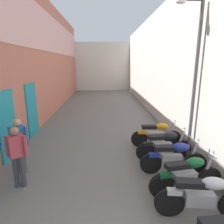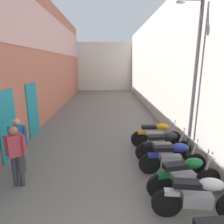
{
  "view_description": "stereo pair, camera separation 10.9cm",
  "coord_description": "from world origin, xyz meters",
  "px_view_note": "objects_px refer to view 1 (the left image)",
  "views": [
    {
      "loc": [
        0.12,
        -0.47,
        3.02
      ],
      "look_at": [
        0.41,
        6.8,
        1.2
      ],
      "focal_mm": 31.64,
      "sensor_mm": 36.0,
      "label": 1
    },
    {
      "loc": [
        0.23,
        -0.47,
        3.02
      ],
      "look_at": [
        0.41,
        6.8,
        1.2
      ],
      "focal_mm": 31.64,
      "sensor_mm": 36.0,
      "label": 2
    }
  ],
  "objects_px": {
    "motorcycle_seventh": "(157,134)",
    "pedestrian_further_down": "(19,142)",
    "street_lamp": "(193,72)",
    "motorcycle_third": "(203,196)",
    "motorcycle_fifth": "(174,157)",
    "motorcycle_fourth": "(187,174)",
    "motorcycle_sixth": "(165,144)",
    "pedestrian_mid_alley": "(17,153)"
  },
  "relations": [
    {
      "from": "motorcycle_fourth",
      "to": "pedestrian_mid_alley",
      "type": "xyz_separation_m",
      "value": [
        -4.03,
        0.44,
        0.42
      ]
    },
    {
      "from": "motorcycle_fifth",
      "to": "street_lamp",
      "type": "bearing_deg",
      "value": 51.37
    },
    {
      "from": "motorcycle_fifth",
      "to": "street_lamp",
      "type": "xyz_separation_m",
      "value": [
        0.7,
        0.88,
        2.26
      ]
    },
    {
      "from": "motorcycle_fifth",
      "to": "motorcycle_seventh",
      "type": "bearing_deg",
      "value": 90.0
    },
    {
      "from": "motorcycle_fifth",
      "to": "motorcycle_fourth",
      "type": "bearing_deg",
      "value": -90.01
    },
    {
      "from": "motorcycle_sixth",
      "to": "pedestrian_further_down",
      "type": "relative_size",
      "value": 1.18
    },
    {
      "from": "motorcycle_fourth",
      "to": "motorcycle_seventh",
      "type": "distance_m",
      "value": 2.72
    },
    {
      "from": "motorcycle_third",
      "to": "street_lamp",
      "type": "height_order",
      "value": "street_lamp"
    },
    {
      "from": "motorcycle_third",
      "to": "street_lamp",
      "type": "relative_size",
      "value": 0.39
    },
    {
      "from": "motorcycle_seventh",
      "to": "street_lamp",
      "type": "distance_m",
      "value": 2.55
    },
    {
      "from": "motorcycle_third",
      "to": "street_lamp",
      "type": "bearing_deg",
      "value": 74.52
    },
    {
      "from": "motorcycle_fourth",
      "to": "motorcycle_sixth",
      "type": "height_order",
      "value": "same"
    },
    {
      "from": "motorcycle_fourth",
      "to": "motorcycle_fifth",
      "type": "height_order",
      "value": "same"
    },
    {
      "from": "motorcycle_fifth",
      "to": "pedestrian_mid_alley",
      "type": "relative_size",
      "value": 1.18
    },
    {
      "from": "motorcycle_fifth",
      "to": "motorcycle_sixth",
      "type": "distance_m",
      "value": 0.84
    },
    {
      "from": "motorcycle_sixth",
      "to": "street_lamp",
      "type": "xyz_separation_m",
      "value": [
        0.7,
        0.03,
        2.26
      ]
    },
    {
      "from": "motorcycle_third",
      "to": "pedestrian_further_down",
      "type": "distance_m",
      "value": 4.67
    },
    {
      "from": "street_lamp",
      "to": "motorcycle_fifth",
      "type": "bearing_deg",
      "value": -128.63
    },
    {
      "from": "pedestrian_further_down",
      "to": "motorcycle_third",
      "type": "bearing_deg",
      "value": -23.83
    },
    {
      "from": "motorcycle_third",
      "to": "pedestrian_mid_alley",
      "type": "height_order",
      "value": "pedestrian_mid_alley"
    },
    {
      "from": "motorcycle_sixth",
      "to": "motorcycle_seventh",
      "type": "distance_m",
      "value": 0.98
    },
    {
      "from": "motorcycle_sixth",
      "to": "motorcycle_seventh",
      "type": "bearing_deg",
      "value": 90.0
    },
    {
      "from": "motorcycle_seventh",
      "to": "motorcycle_fourth",
      "type": "bearing_deg",
      "value": -90.0
    },
    {
      "from": "motorcycle_seventh",
      "to": "motorcycle_third",
      "type": "bearing_deg",
      "value": -90.0
    },
    {
      "from": "pedestrian_mid_alley",
      "to": "pedestrian_further_down",
      "type": "bearing_deg",
      "value": 108.32
    },
    {
      "from": "motorcycle_fourth",
      "to": "motorcycle_sixth",
      "type": "distance_m",
      "value": 1.74
    },
    {
      "from": "motorcycle_seventh",
      "to": "pedestrian_mid_alley",
      "type": "bearing_deg",
      "value": -150.5
    },
    {
      "from": "motorcycle_third",
      "to": "pedestrian_mid_alley",
      "type": "bearing_deg",
      "value": 163.45
    },
    {
      "from": "motorcycle_third",
      "to": "pedestrian_mid_alley",
      "type": "relative_size",
      "value": 1.18
    },
    {
      "from": "pedestrian_mid_alley",
      "to": "street_lamp",
      "type": "xyz_separation_m",
      "value": [
        4.73,
        1.33,
        1.85
      ]
    },
    {
      "from": "motorcycle_third",
      "to": "motorcycle_fifth",
      "type": "distance_m",
      "value": 1.65
    },
    {
      "from": "motorcycle_fourth",
      "to": "motorcycle_seventh",
      "type": "xyz_separation_m",
      "value": [
        0.0,
        2.72,
        0.0
      ]
    },
    {
      "from": "motorcycle_seventh",
      "to": "pedestrian_mid_alley",
      "type": "relative_size",
      "value": 1.18
    },
    {
      "from": "motorcycle_seventh",
      "to": "pedestrian_further_down",
      "type": "bearing_deg",
      "value": -159.42
    },
    {
      "from": "street_lamp",
      "to": "motorcycle_sixth",
      "type": "bearing_deg",
      "value": -177.19
    },
    {
      "from": "motorcycle_third",
      "to": "motorcycle_fourth",
      "type": "relative_size",
      "value": 1.01
    },
    {
      "from": "pedestrian_mid_alley",
      "to": "motorcycle_seventh",
      "type": "bearing_deg",
      "value": 29.5
    },
    {
      "from": "motorcycle_third",
      "to": "pedestrian_further_down",
      "type": "relative_size",
      "value": 1.18
    },
    {
      "from": "motorcycle_fourth",
      "to": "motorcycle_seventh",
      "type": "relative_size",
      "value": 0.99
    },
    {
      "from": "motorcycle_third",
      "to": "motorcycle_seventh",
      "type": "distance_m",
      "value": 3.48
    },
    {
      "from": "motorcycle_sixth",
      "to": "motorcycle_fourth",
      "type": "bearing_deg",
      "value": -90.0
    },
    {
      "from": "motorcycle_third",
      "to": "motorcycle_fifth",
      "type": "relative_size",
      "value": 1.0
    }
  ]
}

